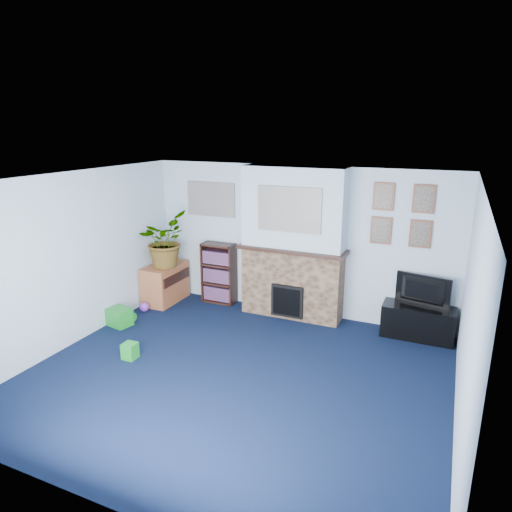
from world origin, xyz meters
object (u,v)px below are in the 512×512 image
at_px(television, 421,292).
at_px(sideboard, 165,282).
at_px(bookshelf, 219,274).
at_px(tv_stand, 418,323).

bearing_deg(television, sideboard, 16.30).
distance_m(television, bookshelf, 3.31).
distance_m(tv_stand, television, 0.48).
bearing_deg(sideboard, tv_stand, 3.82).
distance_m(tv_stand, bookshelf, 3.32).
bearing_deg(sideboard, television, 4.10).
height_order(television, sideboard, television).
xyz_separation_m(tv_stand, television, (0.00, 0.02, 0.48)).
bearing_deg(tv_stand, television, 90.00).
relative_size(tv_stand, bookshelf, 0.96).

